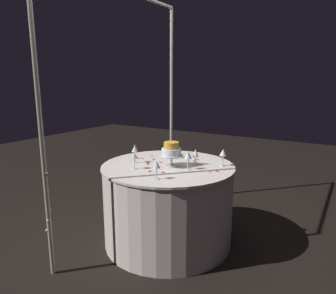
{
  "coord_description": "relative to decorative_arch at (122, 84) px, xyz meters",
  "views": [
    {
      "loc": [
        -2.44,
        -1.49,
        1.58
      ],
      "look_at": [
        0.0,
        0.0,
        0.96
      ],
      "focal_mm": 33.38,
      "sensor_mm": 36.0,
      "label": 1
    }
  ],
  "objects": [
    {
      "name": "decorative_arch",
      "position": [
        0.0,
        0.0,
        0.0
      ],
      "size": [
        1.96,
        0.06,
        2.42
      ],
      "color": "#B7B29E",
      "rests_on": "ground"
    },
    {
      "name": "rose_petal_10",
      "position": [
        -0.09,
        -0.36,
        -0.75
      ],
      "size": [
        0.03,
        0.03,
        0.0
      ],
      "primitive_type": "ellipsoid",
      "rotation": [
        0.0,
        0.0,
        1.68
      ],
      "color": "red",
      "rests_on": "main_table"
    },
    {
      "name": "wine_glass_1",
      "position": [
        0.25,
        -0.99,
        -0.63
      ],
      "size": [
        0.07,
        0.07,
        0.16
      ],
      "color": "silver",
      "rests_on": "main_table"
    },
    {
      "name": "rose_petal_1",
      "position": [
        0.26,
        -0.68,
        -0.75
      ],
      "size": [
        0.03,
        0.04,
        0.0
      ],
      "primitive_type": "ellipsoid",
      "rotation": [
        0.0,
        0.0,
        5.04
      ],
      "color": "red",
      "rests_on": "main_table"
    },
    {
      "name": "rose_petal_0",
      "position": [
        0.24,
        -0.63,
        -0.75
      ],
      "size": [
        0.03,
        0.03,
        0.0
      ],
      "primitive_type": "ellipsoid",
      "rotation": [
        0.0,
        0.0,
        5.46
      ],
      "color": "red",
      "rests_on": "main_table"
    },
    {
      "name": "wine_glass_5",
      "position": [
        -0.1,
        -0.22,
        -0.62
      ],
      "size": [
        0.06,
        0.06,
        0.18
      ],
      "color": "silver",
      "rests_on": "main_table"
    },
    {
      "name": "rose_petal_8",
      "position": [
        0.06,
        -0.14,
        -0.75
      ],
      "size": [
        0.05,
        0.04,
        0.0
      ],
      "primitive_type": "ellipsoid",
      "rotation": [
        0.0,
        0.0,
        0.59
      ],
      "color": "red",
      "rests_on": "main_table"
    },
    {
      "name": "main_table",
      "position": [
        -0.0,
        -0.54,
        -1.15
      ],
      "size": [
        1.26,
        1.26,
        0.78
      ],
      "color": "silver",
      "rests_on": "ground"
    },
    {
      "name": "rose_petal_5",
      "position": [
        0.05,
        -0.42,
        -0.75
      ],
      "size": [
        0.04,
        0.04,
        0.0
      ],
      "primitive_type": "ellipsoid",
      "rotation": [
        0.0,
        0.0,
        1.21
      ],
      "color": "red",
      "rests_on": "main_table"
    },
    {
      "name": "ground_plane",
      "position": [
        -0.0,
        -0.54,
        -1.54
      ],
      "size": [
        12.0,
        12.0,
        0.0
      ],
      "primitive_type": "plane",
      "color": "black"
    },
    {
      "name": "rose_petal_7",
      "position": [
        0.1,
        -0.31,
        -0.75
      ],
      "size": [
        0.05,
        0.05,
        0.0
      ],
      "primitive_type": "ellipsoid",
      "rotation": [
        0.0,
        0.0,
        4.01
      ],
      "color": "red",
      "rests_on": "main_table"
    },
    {
      "name": "wine_glass_2",
      "position": [
        -0.27,
        -0.34,
        -0.64
      ],
      "size": [
        0.06,
        0.06,
        0.16
      ],
      "color": "silver",
      "rests_on": "main_table"
    },
    {
      "name": "rose_petal_2",
      "position": [
        -0.26,
        -0.51,
        -0.75
      ],
      "size": [
        0.04,
        0.04,
        0.0
      ],
      "primitive_type": "ellipsoid",
      "rotation": [
        0.0,
        0.0,
        3.4
      ],
      "color": "red",
      "rests_on": "main_table"
    },
    {
      "name": "rose_petal_4",
      "position": [
        -0.23,
        -0.63,
        -0.75
      ],
      "size": [
        0.04,
        0.03,
        0.0
      ],
      "primitive_type": "ellipsoid",
      "rotation": [
        0.0,
        0.0,
        6.12
      ],
      "color": "red",
      "rests_on": "main_table"
    },
    {
      "name": "wine_glass_6",
      "position": [
        -0.03,
        -0.76,
        -0.62
      ],
      "size": [
        0.06,
        0.06,
        0.18
      ],
      "color": "silver",
      "rests_on": "main_table"
    },
    {
      "name": "rose_petal_6",
      "position": [
        0.08,
        -0.18,
        -0.75
      ],
      "size": [
        0.03,
        0.04,
        0.0
      ],
      "primitive_type": "ellipsoid",
      "rotation": [
        0.0,
        0.0,
        4.91
      ],
      "color": "red",
      "rests_on": "main_table"
    },
    {
      "name": "rose_petal_13",
      "position": [
        0.21,
        -0.21,
        -0.75
      ],
      "size": [
        0.03,
        0.03,
        0.0
      ],
      "primitive_type": "ellipsoid",
      "rotation": [
        0.0,
        0.0,
        5.2
      ],
      "color": "red",
      "rests_on": "main_table"
    },
    {
      "name": "rose_petal_11",
      "position": [
        0.32,
        -0.69,
        -0.75
      ],
      "size": [
        0.04,
        0.04,
        0.0
      ],
      "primitive_type": "ellipsoid",
      "rotation": [
        0.0,
        0.0,
        4.24
      ],
      "color": "red",
      "rests_on": "main_table"
    },
    {
      "name": "wine_glass_0",
      "position": [
        -0.41,
        -0.68,
        -0.64
      ],
      "size": [
        0.06,
        0.06,
        0.16
      ],
      "color": "silver",
      "rests_on": "main_table"
    },
    {
      "name": "rose_petal_12",
      "position": [
        0.06,
        -1.01,
        -0.75
      ],
      "size": [
        0.04,
        0.05,
        0.0
      ],
      "primitive_type": "ellipsoid",
      "rotation": [
        0.0,
        0.0,
        0.95
      ],
      "color": "red",
      "rests_on": "main_table"
    },
    {
      "name": "rose_petal_9",
      "position": [
        -0.0,
        -0.97,
        -0.75
      ],
      "size": [
        0.03,
        0.03,
        0.0
      ],
      "primitive_type": "ellipsoid",
      "rotation": [
        0.0,
        0.0,
        5.59
      ],
      "color": "red",
      "rests_on": "main_table"
    },
    {
      "name": "wine_glass_4",
      "position": [
        0.26,
        -0.46,
        -0.63
      ],
      "size": [
        0.07,
        0.07,
        0.17
      ],
      "color": "silver",
      "rests_on": "main_table"
    },
    {
      "name": "rose_petal_3",
      "position": [
        -0.05,
        -0.34,
        -0.75
      ],
      "size": [
        0.04,
        0.03,
        0.0
      ],
      "primitive_type": "ellipsoid",
      "rotation": [
        0.0,
        0.0,
        0.03
      ],
      "color": "red",
      "rests_on": "main_table"
    },
    {
      "name": "tiered_cake",
      "position": [
        -0.01,
        -0.58,
        -0.61
      ],
      "size": [
        0.22,
        0.22,
        0.23
      ],
      "color": "silver",
      "rests_on": "main_table"
    },
    {
      "name": "wine_glass_3",
      "position": [
        0.15,
        -0.75,
        -0.65
      ],
      "size": [
        0.06,
        0.06,
        0.15
      ],
      "color": "silver",
      "rests_on": "main_table"
    }
  ]
}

